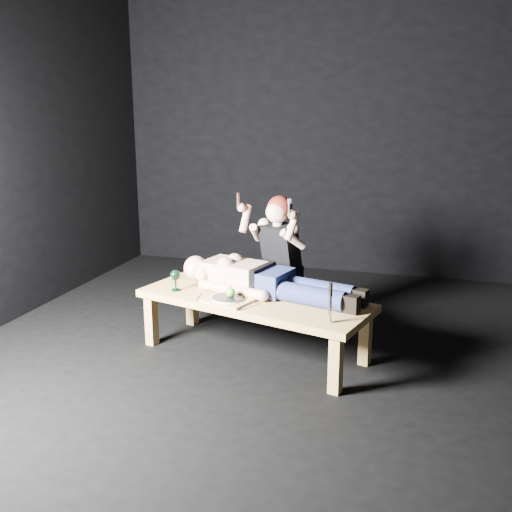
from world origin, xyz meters
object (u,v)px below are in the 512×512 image
lying_man (269,278)px  kneeling_woman (286,260)px  table (254,326)px  serving_tray (227,301)px  carving_knife (330,303)px  goblet (175,280)px

lying_man → kneeling_woman: 0.50m
table → lying_man: bearing=68.9°
serving_tray → carving_knife: carving_knife is taller
lying_man → goblet: bearing=-154.2°
kneeling_woman → goblet: bearing=-114.5°
lying_man → carving_knife: (0.54, -0.48, 0.01)m
kneeling_woman → carving_knife: kneeling_woman is taller
table → goblet: (-0.62, -0.02, 0.31)m
lying_man → serving_tray: lying_man is taller
kneeling_woman → serving_tray: 0.82m
goblet → carving_knife: size_ratio=0.61×
goblet → table: bearing=2.0°
table → serving_tray: 0.32m
table → serving_tray: serving_tray is taller
kneeling_woman → serving_tray: size_ratio=3.55×
carving_knife → lying_man: bearing=153.5°
table → carving_knife: size_ratio=6.42×
kneeling_woman → goblet: (-0.70, -0.64, -0.05)m
table → kneeling_woman: bearing=96.9°
table → goblet: goblet is taller
serving_tray → goblet: goblet is taller
kneeling_woman → carving_knife: size_ratio=4.31×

